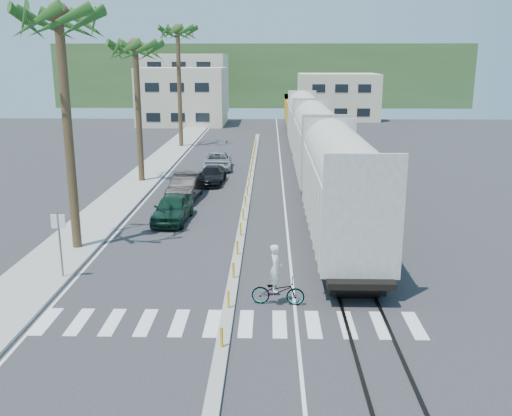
# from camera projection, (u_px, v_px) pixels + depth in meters

# --- Properties ---
(ground) EXTENTS (140.00, 140.00, 0.00)m
(ground) POSITION_uv_depth(u_px,v_px,m) (230.00, 301.00, 22.29)
(ground) COLOR #28282B
(ground) RESTS_ON ground
(sidewalk) EXTENTS (3.00, 90.00, 0.15)m
(sidewalk) POSITION_uv_depth(u_px,v_px,m) (148.00, 174.00, 46.65)
(sidewalk) COLOR gray
(sidewalk) RESTS_ON ground
(rails) EXTENTS (1.56, 100.00, 0.06)m
(rails) POSITION_uv_depth(u_px,v_px,m) (310.00, 168.00, 49.25)
(rails) COLOR black
(rails) RESTS_ON ground
(median) EXTENTS (0.45, 60.00, 0.85)m
(median) POSITION_uv_depth(u_px,v_px,m) (249.00, 187.00, 41.57)
(median) COLOR gray
(median) RESTS_ON ground
(crosswalk) EXTENTS (14.00, 2.20, 0.01)m
(crosswalk) POSITION_uv_depth(u_px,v_px,m) (226.00, 323.00, 20.36)
(crosswalk) COLOR silver
(crosswalk) RESTS_ON ground
(lane_markings) EXTENTS (9.42, 90.00, 0.01)m
(lane_markings) POSITION_uv_depth(u_px,v_px,m) (225.00, 175.00, 46.52)
(lane_markings) COLOR silver
(lane_markings) RESTS_ON ground
(freight_train) EXTENTS (3.00, 60.94, 5.85)m
(freight_train) POSITION_uv_depth(u_px,v_px,m) (312.00, 136.00, 47.55)
(freight_train) COLOR #A2A095
(freight_train) RESTS_ON ground
(palm_trees) EXTENTS (3.50, 37.20, 13.75)m
(palm_trees) POSITION_uv_depth(u_px,v_px,m) (139.00, 36.00, 41.70)
(palm_trees) COLOR brown
(palm_trees) RESTS_ON ground
(street_sign) EXTENTS (0.60, 0.08, 3.00)m
(street_sign) POSITION_uv_depth(u_px,v_px,m) (59.00, 236.00, 23.90)
(street_sign) COLOR slate
(street_sign) RESTS_ON ground
(buildings) EXTENTS (38.00, 27.00, 10.00)m
(buildings) POSITION_uv_depth(u_px,v_px,m) (220.00, 90.00, 90.64)
(buildings) COLOR beige
(buildings) RESTS_ON ground
(hillside) EXTENTS (80.00, 20.00, 12.00)m
(hillside) POSITION_uv_depth(u_px,v_px,m) (263.00, 75.00, 117.49)
(hillside) COLOR #385628
(hillside) RESTS_ON ground
(car_lead) EXTENTS (2.35, 4.87, 1.60)m
(car_lead) POSITION_uv_depth(u_px,v_px,m) (173.00, 208.00, 32.98)
(car_lead) COLOR black
(car_lead) RESTS_ON ground
(car_second) EXTENTS (2.40, 5.21, 1.64)m
(car_second) POSITION_uv_depth(u_px,v_px,m) (185.00, 187.00, 38.35)
(car_second) COLOR black
(car_second) RESTS_ON ground
(car_third) EXTENTS (2.37, 4.70, 1.30)m
(car_third) POSITION_uv_depth(u_px,v_px,m) (212.00, 175.00, 43.04)
(car_third) COLOR black
(car_third) RESTS_ON ground
(car_rear) EXTENTS (2.88, 5.35, 1.42)m
(car_rear) POSITION_uv_depth(u_px,v_px,m) (217.00, 161.00, 48.71)
(car_rear) COLOR #B7BBBD
(car_rear) RESTS_ON ground
(cyclist) EXTENTS (1.04, 2.15, 2.41)m
(cyclist) POSITION_uv_depth(u_px,v_px,m) (277.00, 285.00, 21.78)
(cyclist) COLOR #9EA0A5
(cyclist) RESTS_ON ground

